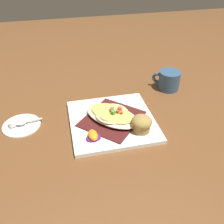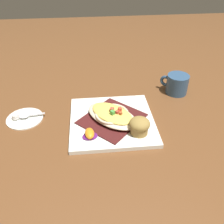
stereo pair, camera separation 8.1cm
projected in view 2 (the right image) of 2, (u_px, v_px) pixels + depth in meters
The scene contains 10 objects.
ground_plane at pixel (112, 123), 0.83m from camera, with size 2.60×2.60×0.00m, color brown.
square_plate at pixel (112, 121), 0.83m from camera, with size 0.28×0.28×0.01m, color white.
folded_napkin at pixel (112, 119), 0.82m from camera, with size 0.17×0.19×0.00m, color #471817.
gratin_dish at pixel (112, 115), 0.81m from camera, with size 0.22×0.21×0.04m.
muffin at pixel (139, 126), 0.75m from camera, with size 0.06×0.06×0.05m.
orange_garnish at pixel (90, 134), 0.75m from camera, with size 0.05×0.05×0.02m.
coffee_mug at pixel (177, 85), 0.97m from camera, with size 0.09×0.10×0.08m.
creamer_saucer at pixel (25, 118), 0.85m from camera, with size 0.12×0.12×0.01m, color white.
spoon at pixel (25, 116), 0.84m from camera, with size 0.03×0.09×0.01m.
creamer_cup_0 at pixel (15, 116), 0.83m from camera, with size 0.02×0.02×0.02m, color white.
Camera 2 is at (-0.65, 0.07, 0.52)m, focal length 39.57 mm.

